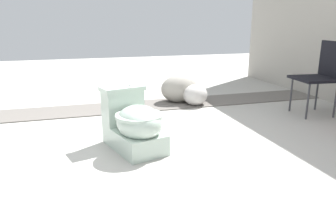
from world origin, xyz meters
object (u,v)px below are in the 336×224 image
Objects in this scene: toilet at (134,124)px; boulder_near at (179,89)px; boulder_far at (195,95)px; folding_chair_left at (324,70)px.

toilet reaches higher than boulder_near.
toilet is 1.42× the size of boulder_near.
toilet is at bearing -39.87° from boulder_far.
boulder_near reaches higher than boulder_far.
boulder_near is (-1.01, -1.38, -0.33)m from folding_chair_left.
toilet reaches higher than boulder_far.
boulder_near is (-1.45, 0.89, -0.04)m from toilet.
folding_chair_left is at bearing 57.12° from boulder_far.
toilet is 1.70m from boulder_near.
folding_chair_left is at bearing 53.89° from boulder_near.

